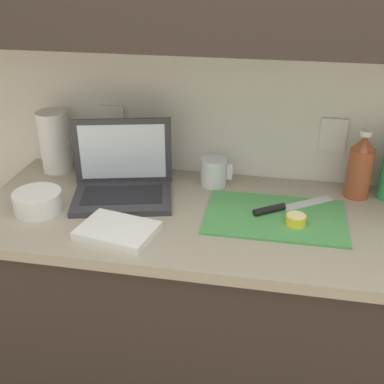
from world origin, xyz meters
name	(u,v)px	position (x,y,z in m)	size (l,w,h in m)	color
counter_unit	(290,333)	(0.02, 0.00, 0.48)	(2.06, 0.62, 0.93)	#332823
laptop	(123,178)	(-0.59, 0.08, 0.99)	(0.38, 0.31, 0.25)	#333338
cutting_board	(275,217)	(-0.07, 0.01, 0.93)	(0.44, 0.28, 0.01)	#4C9E51
knife	(280,208)	(-0.06, 0.05, 0.95)	(0.26, 0.19, 0.02)	silver
lemon_half_cut	(296,220)	(-0.01, -0.03, 0.95)	(0.06, 0.06, 0.03)	yellow
bottle_water_clear	(360,167)	(0.20, 0.22, 1.04)	(0.08, 0.08, 0.24)	#A34C2D
measuring_cup	(214,172)	(-0.29, 0.21, 0.98)	(0.11, 0.09, 0.10)	silver
bowl_white	(38,202)	(-0.82, -0.08, 0.96)	(0.15, 0.15, 0.07)	white
paper_towel_roll	(55,141)	(-0.89, 0.23, 1.04)	(0.11, 0.11, 0.23)	white
dish_towel	(117,230)	(-0.52, -0.17, 0.94)	(0.22, 0.16, 0.02)	white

